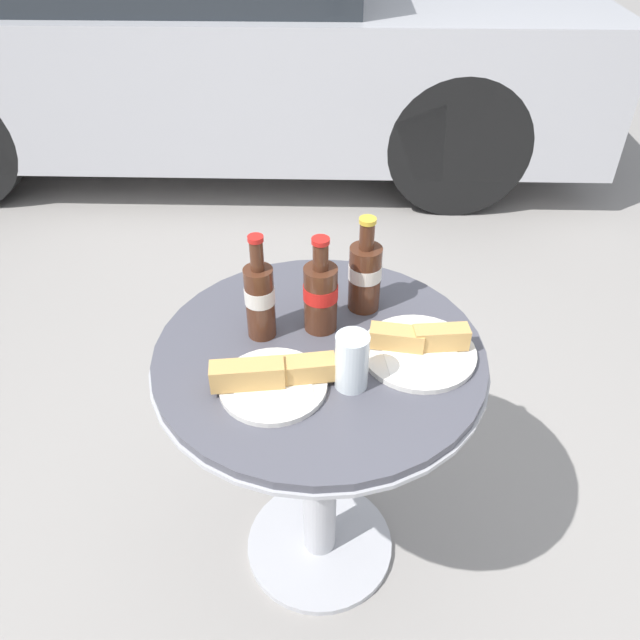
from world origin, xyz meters
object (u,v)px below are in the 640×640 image
cola_bottle_left (319,294)px  drinking_glass (352,363)px  cola_bottle_right (260,298)px  cola_bottle_center (365,274)px  lunch_plate_far (419,347)px  bistro_table (320,413)px  lunch_plate_near (272,379)px  parked_car (214,40)px

cola_bottle_left → drinking_glass: cola_bottle_left is taller
cola_bottle_right → cola_bottle_center: bearing=25.3°
lunch_plate_far → bistro_table: bearing=177.9°
cola_bottle_right → lunch_plate_near: size_ratio=0.99×
lunch_plate_near → lunch_plate_far: lunch_plate_near is taller
cola_bottle_left → lunch_plate_far: bearing=-21.7°
drinking_glass → cola_bottle_left: bearing=110.7°
cola_bottle_right → lunch_plate_far: size_ratio=1.01×
cola_bottle_right → drinking_glass: cola_bottle_right is taller
drinking_glass → bistro_table: bearing=122.0°
bistro_table → cola_bottle_center: 0.33m
lunch_plate_near → parked_car: bearing=101.7°
bistro_table → lunch_plate_far: lunch_plate_far is taller
bistro_table → cola_bottle_left: size_ratio=3.29×
bistro_table → lunch_plate_far: bearing=-2.1°
lunch_plate_near → parked_car: parked_car is taller
cola_bottle_left → lunch_plate_near: bearing=-114.0°
drinking_glass → parked_car: 2.97m
bistro_table → cola_bottle_right: bearing=158.8°
lunch_plate_near → drinking_glass: bearing=4.4°
bistro_table → cola_bottle_left: 0.29m
cola_bottle_left → cola_bottle_center: size_ratio=0.98×
lunch_plate_far → parked_car: size_ratio=0.06×
lunch_plate_near → parked_car: 2.95m
bistro_table → cola_bottle_center: cola_bottle_center is taller
bistro_table → parked_car: parked_car is taller
cola_bottle_center → lunch_plate_far: (0.11, -0.16, -0.07)m
cola_bottle_right → lunch_plate_near: (0.04, -0.16, -0.07)m
cola_bottle_left → lunch_plate_far: 0.23m
cola_bottle_center → lunch_plate_near: cola_bottle_center is taller
cola_bottle_center → lunch_plate_far: 0.21m
cola_bottle_left → cola_bottle_center: cola_bottle_center is taller
cola_bottle_right → drinking_glass: size_ratio=2.01×
bistro_table → drinking_glass: bearing=-58.0°
drinking_glass → lunch_plate_near: drinking_glass is taller
cola_bottle_left → parked_car: (-0.68, 2.69, -0.17)m
cola_bottle_left → lunch_plate_near: 0.22m
cola_bottle_center → drinking_glass: 0.26m
lunch_plate_far → cola_bottle_left: bearing=158.3°
cola_bottle_left → cola_bottle_right: bearing=-167.5°
cola_bottle_center → drinking_glass: bearing=-96.9°
lunch_plate_near → bistro_table: bearing=52.6°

